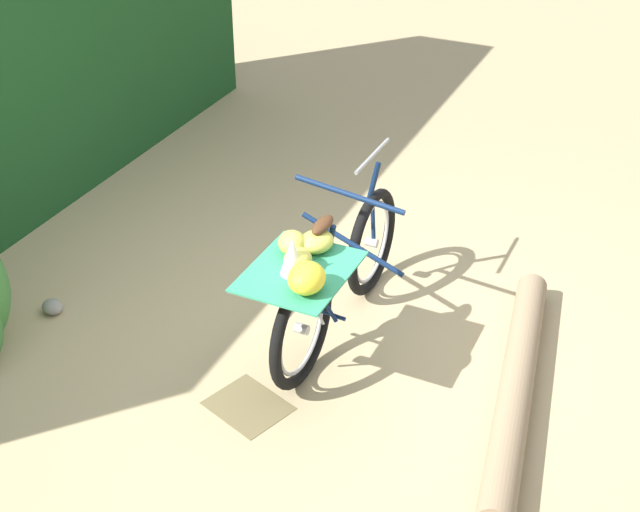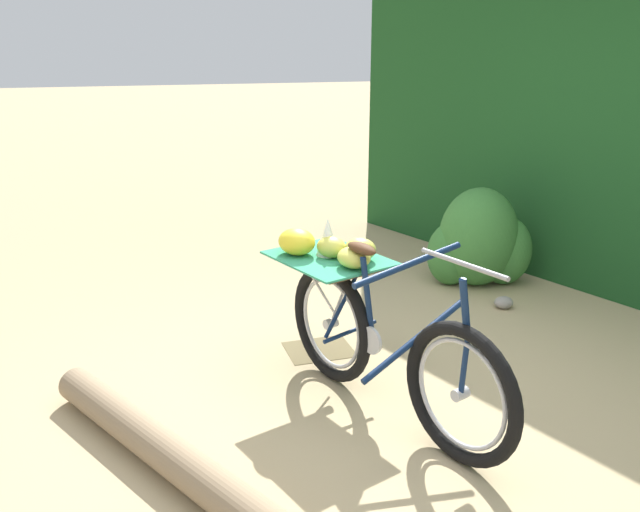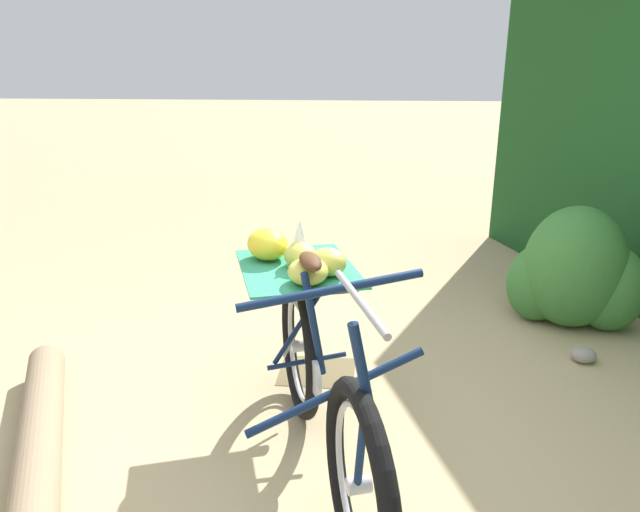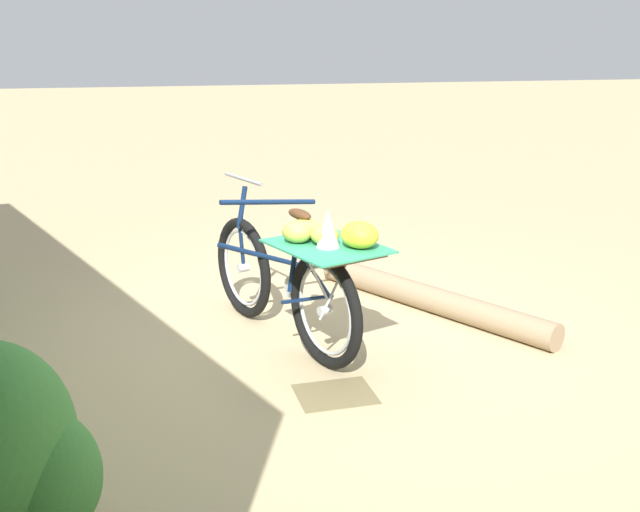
# 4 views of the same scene
# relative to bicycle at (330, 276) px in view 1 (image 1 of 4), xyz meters

# --- Properties ---
(ground_plane) EXTENTS (60.00, 60.00, 0.00)m
(ground_plane) POSITION_rel_bicycle_xyz_m (-0.06, 0.02, -0.50)
(ground_plane) COLOR tan
(bicycle) EXTENTS (0.94, 1.78, 1.03)m
(bicycle) POSITION_rel_bicycle_xyz_m (0.00, 0.00, 0.00)
(bicycle) COLOR black
(bicycle) RESTS_ON ground_plane
(fallen_log) EXTENTS (1.16, 1.94, 0.19)m
(fallen_log) POSITION_rel_bicycle_xyz_m (1.13, 0.37, -0.41)
(fallen_log) COLOR #937A5B
(fallen_log) RESTS_ON ground_plane
(path_stone) EXTENTS (0.15, 0.13, 0.09)m
(path_stone) POSITION_rel_bicycle_xyz_m (-1.52, -1.04, -0.45)
(path_stone) COLOR gray
(path_stone) RESTS_ON ground_plane
(leaf_litter_patch) EXTENTS (0.44, 0.36, 0.01)m
(leaf_litter_patch) POSITION_rel_bicycle_xyz_m (0.08, -0.76, -0.50)
(leaf_litter_patch) COLOR olive
(leaf_litter_patch) RESTS_ON ground_plane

